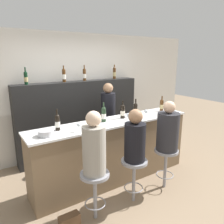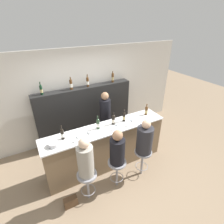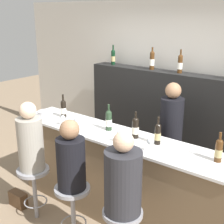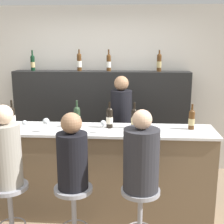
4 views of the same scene
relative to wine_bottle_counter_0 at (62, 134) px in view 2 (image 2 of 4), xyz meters
The scene contains 26 objects.
ground_plane 1.56m from the wine_bottle_counter_0, 18.90° to the right, with size 16.00×16.00×0.00m, color #8C755B.
wall_back 1.73m from the wine_bottle_counter_0, 56.92° to the left, with size 6.40×0.05×2.60m.
bar_counter 1.15m from the wine_bottle_counter_0, ahead, with size 2.87×0.57×1.08m.
back_bar_cabinet 1.59m from the wine_bottle_counter_0, 52.34° to the left, with size 2.69×0.28×1.62m.
wine_bottle_counter_0 is the anchor object (origin of this frame).
wine_bottle_counter_1 0.78m from the wine_bottle_counter_0, ahead, with size 0.08×0.08×0.32m.
wine_bottle_counter_2 1.16m from the wine_bottle_counter_0, ahead, with size 0.08×0.08×0.31m.
wine_bottle_counter_3 1.44m from the wine_bottle_counter_0, ahead, with size 0.07×0.07×0.31m.
wine_bottle_counter_4 2.10m from the wine_bottle_counter_0, ahead, with size 0.07×0.07×0.29m.
wine_bottle_backbar_0 1.34m from the wine_bottle_counter_0, 95.26° to the left, with size 0.07×0.07×0.31m.
wine_bottle_backbar_1 1.47m from the wine_bottle_counter_0, 63.47° to the left, with size 0.07×0.07×0.32m.
wine_bottle_backbar_2 1.70m from the wine_bottle_counter_0, 49.07° to the left, with size 0.07×0.07×0.32m.
wine_bottle_backbar_3 2.25m from the wine_bottle_counter_0, 33.94° to the left, with size 0.07×0.07×0.32m.
wine_glass_0 0.32m from the wine_bottle_counter_0, 44.94° to the right, with size 0.07×0.07×0.13m.
wine_glass_1 0.52m from the wine_bottle_counter_0, 25.58° to the right, with size 0.07×0.07×0.16m.
wine_glass_2 1.13m from the wine_bottle_counter_0, 11.49° to the right, with size 0.06×0.06×0.15m.
wine_glass_3 1.51m from the wine_bottle_counter_0, ahead, with size 0.07×0.07×0.15m.
metal_bowl 0.27m from the wine_bottle_counter_0, 146.80° to the right, with size 0.20×0.20×0.08m.
bar_stool_left 1.00m from the wine_bottle_counter_0, 74.37° to the right, with size 0.38×0.38×0.66m.
guest_seated_left 0.76m from the wine_bottle_counter_0, 74.37° to the right, with size 0.30×0.30×0.82m.
bar_stool_middle 1.30m from the wine_bottle_counter_0, 39.93° to the right, with size 0.38×0.38×0.66m.
guest_seated_middle 1.13m from the wine_bottle_counter_0, 39.93° to the right, with size 0.30×0.30×0.75m.
bar_stool_right 1.81m from the wine_bottle_counter_0, 25.23° to the right, with size 0.38×0.38×0.66m.
guest_seated_right 1.69m from the wine_bottle_counter_0, 25.23° to the right, with size 0.34×0.34×0.79m.
bartender 1.49m from the wine_bottle_counter_0, 26.76° to the left, with size 0.29×0.29×1.61m.
handbag 1.32m from the wine_bottle_counter_0, 103.51° to the right, with size 0.26×0.12×0.20m.
Camera 2 is at (-1.44, -2.65, 3.23)m, focal length 28.00 mm.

